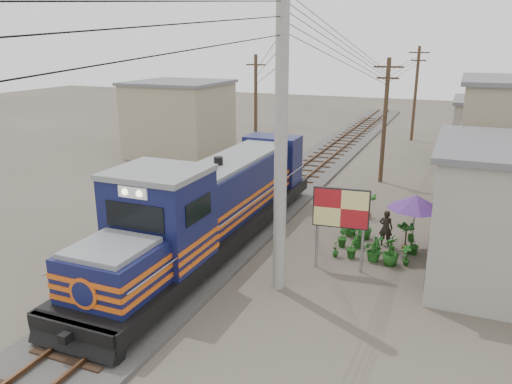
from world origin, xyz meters
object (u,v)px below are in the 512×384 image
at_px(billboard, 341,211).
at_px(market_umbrella, 416,202).
at_px(vendor, 386,228).
at_px(locomotive, 213,207).

xyz_separation_m(billboard, market_umbrella, (2.26, 2.52, -0.17)).
bearing_deg(market_umbrella, vendor, 161.71).
bearing_deg(billboard, vendor, 61.37).
distance_m(locomotive, billboard, 5.02).
relative_size(market_umbrella, vendor, 1.76).
height_order(locomotive, billboard, locomotive).
bearing_deg(locomotive, vendor, 24.84).
height_order(billboard, market_umbrella, billboard).
relative_size(locomotive, billboard, 5.21).
relative_size(locomotive, vendor, 10.64).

